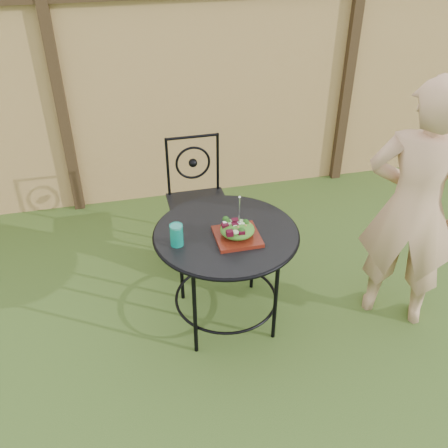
# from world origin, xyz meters

# --- Properties ---
(ground) EXTENTS (60.00, 60.00, 0.00)m
(ground) POSITION_xyz_m (0.00, 0.00, 0.00)
(ground) COLOR #274516
(ground) RESTS_ON ground
(fence) EXTENTS (8.00, 0.12, 1.90)m
(fence) POSITION_xyz_m (-0.00, 2.19, 0.95)
(fence) COLOR tan
(fence) RESTS_ON ground
(patio_table) EXTENTS (0.92, 0.92, 0.72)m
(patio_table) POSITION_xyz_m (-0.30, 0.40, 0.59)
(patio_table) COLOR black
(patio_table) RESTS_ON ground
(patio_chair) EXTENTS (0.46, 0.46, 0.95)m
(patio_chair) POSITION_xyz_m (-0.33, 1.24, 0.50)
(patio_chair) COLOR black
(patio_chair) RESTS_ON ground
(diner) EXTENTS (0.74, 0.68, 1.70)m
(diner) POSITION_xyz_m (0.85, 0.19, 0.85)
(diner) COLOR tan
(diner) RESTS_ON ground
(salad_plate) EXTENTS (0.27, 0.27, 0.02)m
(salad_plate) POSITION_xyz_m (-0.25, 0.32, 0.74)
(salad_plate) COLOR #47100A
(salad_plate) RESTS_ON patio_table
(salad) EXTENTS (0.21, 0.21, 0.08)m
(salad) POSITION_xyz_m (-0.25, 0.32, 0.79)
(salad) COLOR #235614
(salad) RESTS_ON salad_plate
(fork) EXTENTS (0.01, 0.01, 0.18)m
(fork) POSITION_xyz_m (-0.24, 0.32, 0.92)
(fork) COLOR silver
(fork) RESTS_ON salad
(drinking_glass) EXTENTS (0.08, 0.08, 0.14)m
(drinking_glass) POSITION_xyz_m (-0.62, 0.33, 0.79)
(drinking_glass) COLOR #0B816D
(drinking_glass) RESTS_ON patio_table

